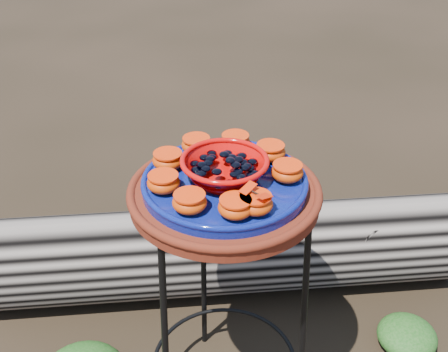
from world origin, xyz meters
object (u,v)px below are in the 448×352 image
object	(u,v)px
driftwood_log	(224,250)
terracotta_saucer	(225,195)
plant_stand	(224,311)
cobalt_plate	(225,184)
red_bowl	(225,169)

from	to	relation	value
driftwood_log	terracotta_saucer	bearing A→B (deg)	-106.99
plant_stand	driftwood_log	world-z (taller)	plant_stand
terracotta_saucer	cobalt_plate	size ratio (longest dim) A/B	1.17
cobalt_plate	red_bowl	xyz separation A→B (m)	(0.00, 0.00, 0.04)
red_bowl	driftwood_log	distance (m)	0.79
cobalt_plate	driftwood_log	world-z (taller)	cobalt_plate
cobalt_plate	driftwood_log	distance (m)	0.76
terracotta_saucer	driftwood_log	world-z (taller)	terracotta_saucer
plant_stand	red_bowl	world-z (taller)	red_bowl
red_bowl	terracotta_saucer	bearing A→B (deg)	0.00
cobalt_plate	red_bowl	world-z (taller)	red_bowl
plant_stand	cobalt_plate	size ratio (longest dim) A/B	1.89
red_bowl	plant_stand	bearing A→B (deg)	0.00
terracotta_saucer	cobalt_plate	distance (m)	0.03
terracotta_saucer	red_bowl	distance (m)	0.07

